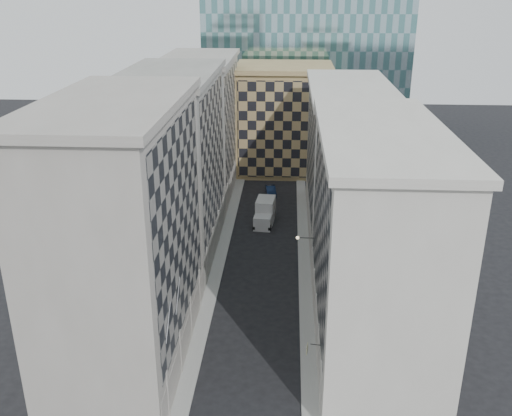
% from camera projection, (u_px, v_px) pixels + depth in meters
% --- Properties ---
extents(sidewalk_west, '(1.50, 100.00, 0.15)m').
position_uv_depth(sidewalk_west, '(219.00, 261.00, 70.48)').
color(sidewalk_west, gray).
rests_on(sidewalk_west, ground).
extents(sidewalk_east, '(1.50, 100.00, 0.15)m').
position_uv_depth(sidewalk_east, '(304.00, 263.00, 69.91)').
color(sidewalk_east, gray).
rests_on(sidewalk_east, ground).
extents(bldg_left_a, '(10.80, 22.80, 23.70)m').
position_uv_depth(bldg_left_a, '(125.00, 237.00, 48.82)').
color(bldg_left_a, gray).
rests_on(bldg_left_a, ground).
extents(bldg_left_b, '(10.80, 22.80, 22.70)m').
position_uv_depth(bldg_left_b, '(174.00, 166.00, 69.41)').
color(bldg_left_b, gray).
rests_on(bldg_left_b, ground).
extents(bldg_left_c, '(10.80, 22.80, 21.70)m').
position_uv_depth(bldg_left_c, '(201.00, 127.00, 90.00)').
color(bldg_left_c, gray).
rests_on(bldg_left_c, ground).
extents(bldg_right_a, '(10.80, 26.80, 20.70)m').
position_uv_depth(bldg_right_a, '(373.00, 240.00, 51.90)').
color(bldg_right_a, beige).
rests_on(bldg_right_a, ground).
extents(bldg_right_b, '(10.80, 28.80, 19.70)m').
position_uv_depth(bldg_right_b, '(347.00, 159.00, 77.12)').
color(bldg_right_b, beige).
rests_on(bldg_right_b, ground).
extents(tan_block, '(16.80, 14.80, 18.80)m').
position_uv_depth(tan_block, '(284.00, 118.00, 101.77)').
color(tan_block, '#A28456').
rests_on(tan_block, ground).
extents(church_tower, '(7.20, 7.20, 51.50)m').
position_uv_depth(church_tower, '(276.00, 11.00, 108.49)').
color(church_tower, '#2F2A24').
rests_on(church_tower, ground).
extents(flagpoles_left, '(0.10, 6.33, 2.33)m').
position_uv_depth(flagpoles_left, '(173.00, 308.00, 45.33)').
color(flagpoles_left, gray).
rests_on(flagpoles_left, ground).
extents(bracket_lamp, '(1.98, 0.36, 0.36)m').
position_uv_depth(bracket_lamp, '(299.00, 238.00, 62.13)').
color(bracket_lamp, black).
rests_on(bracket_lamp, ground).
extents(box_truck, '(3.02, 6.31, 3.36)m').
position_uv_depth(box_truck, '(265.00, 213.00, 81.24)').
color(box_truck, '#BCBCBC').
rests_on(box_truck, ground).
extents(dark_car, '(2.04, 4.43, 1.41)m').
position_uv_depth(dark_car, '(271.00, 191.00, 92.25)').
color(dark_car, '#0F1D3A').
rests_on(dark_car, ground).
extents(shop_sign, '(1.22, 0.76, 0.84)m').
position_uv_depth(shop_sign, '(308.00, 348.00, 47.33)').
color(shop_sign, black).
rests_on(shop_sign, ground).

